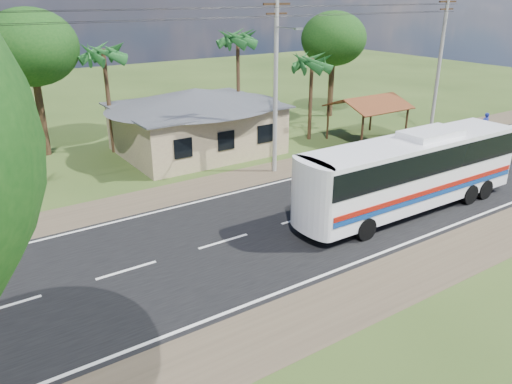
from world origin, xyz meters
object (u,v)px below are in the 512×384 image
(waiting_shed, at_px, (368,104))
(motorcycle, at_px, (406,142))
(person, at_px, (485,125))
(coach_bus, at_px, (413,167))

(waiting_shed, relative_size, motorcycle, 3.04)
(motorcycle, relative_size, person, 0.92)
(coach_bus, height_order, motorcycle, coach_bus)
(coach_bus, bearing_deg, motorcycle, 41.89)
(coach_bus, relative_size, person, 7.00)
(waiting_shed, bearing_deg, motorcycle, -76.52)
(waiting_shed, height_order, person, waiting_shed)
(waiting_shed, distance_m, person, 9.55)
(waiting_shed, xyz_separation_m, person, (8.26, -4.43, -1.80))
(waiting_shed, xyz_separation_m, coach_bus, (-7.76, -10.66, -0.42))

